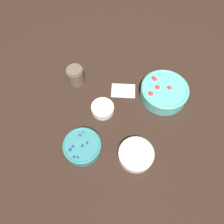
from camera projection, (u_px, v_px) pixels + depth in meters
The scene contains 7 objects.
ground_plane at pixel (117, 116), 1.13m from camera, with size 4.00×4.00×0.00m, color black.
bowl_strawberries at pixel (164, 91), 1.15m from camera, with size 0.25×0.25×0.09m.
bowl_blueberries at pixel (82, 146), 1.02m from camera, with size 0.18×0.18×0.06m.
bowl_bananas at pixel (136, 154), 1.01m from camera, with size 0.17×0.17×0.05m.
bowl_cream at pixel (103, 108), 1.12m from camera, with size 0.12×0.12×0.05m.
jar_chocolate at pixel (76, 76), 1.19m from camera, with size 0.09×0.09×0.10m.
napkin at pixel (123, 91), 1.20m from camera, with size 0.14×0.10×0.01m.
Camera 1 is at (-0.04, 0.51, 1.01)m, focal length 35.00 mm.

